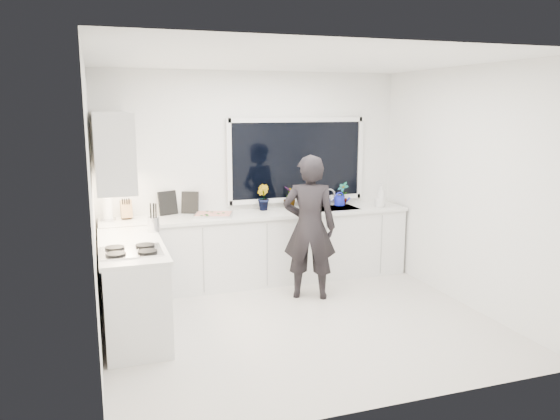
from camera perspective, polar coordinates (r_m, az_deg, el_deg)
name	(u,v)px	position (r m, az deg, el deg)	size (l,w,h in m)	color
floor	(300,323)	(5.91, 2.09, -11.76)	(4.00, 3.50, 0.02)	beige
wall_back	(253,176)	(7.19, -2.83, 3.54)	(4.00, 0.02, 2.70)	white
wall_left	(92,209)	(5.18, -19.07, 0.10)	(0.02, 3.50, 2.70)	white
wall_right	(467,188)	(6.52, 18.93, 2.21)	(0.02, 3.50, 2.70)	white
ceiling	(302,59)	(5.48, 2.29, 15.52)	(4.00, 3.50, 0.02)	white
window	(297,160)	(7.32, 1.77, 5.25)	(1.80, 0.02, 1.00)	black
base_cabinets_back	(260,249)	(7.07, -2.07, -4.09)	(3.92, 0.58, 0.88)	white
base_cabinets_left	(133,289)	(5.75, -15.09, -8.01)	(0.58, 1.60, 0.88)	white
countertop_back	(260,214)	(6.96, -2.07, -0.45)	(3.94, 0.62, 0.04)	silver
countertop_left	(131,245)	(5.62, -15.32, -3.57)	(0.62, 1.60, 0.04)	silver
upper_cabinets	(112,147)	(5.82, -17.20, 6.30)	(0.34, 2.10, 0.70)	white
sink	(335,211)	(7.34, 5.78, -0.15)	(0.58, 0.42, 0.14)	silver
faucet	(329,197)	(7.49, 5.17, 1.33)	(0.03, 0.03, 0.22)	silver
stovetop	(131,251)	(5.28, -15.31, -4.12)	(0.56, 0.48, 0.03)	black
person	(309,227)	(6.42, 3.10, -1.82)	(0.62, 0.41, 1.71)	black
pizza_tray	(214,215)	(6.79, -6.95, -0.52)	(0.46, 0.34, 0.03)	silver
pizza	(214,214)	(6.78, -6.96, -0.37)	(0.42, 0.30, 0.01)	#AF1724
watering_can	(340,200)	(7.52, 6.24, 0.99)	(0.14, 0.14, 0.13)	#131CB3
paper_towel_roll	(108,210)	(6.76, -17.56, 0.00)	(0.11, 0.11, 0.26)	white
knife_block	(126,210)	(6.81, -15.76, 0.00)	(0.13, 0.10, 0.22)	#9A7448
utensil_crock	(154,224)	(6.06, -13.07, -1.47)	(0.13, 0.13, 0.16)	#BBBBC0
picture_frame_large	(190,202)	(6.98, -9.38, 0.78)	(0.22, 0.02, 0.28)	black
picture_frame_small	(168,203)	(6.94, -11.64, 0.73)	(0.25, 0.02, 0.30)	black
herb_plants	(299,197)	(7.27, 1.98, 1.42)	(1.33, 0.33, 0.33)	#26662D
soap_bottles	(380,196)	(7.44, 10.45, 1.42)	(0.17, 0.16, 0.32)	#D8BF66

